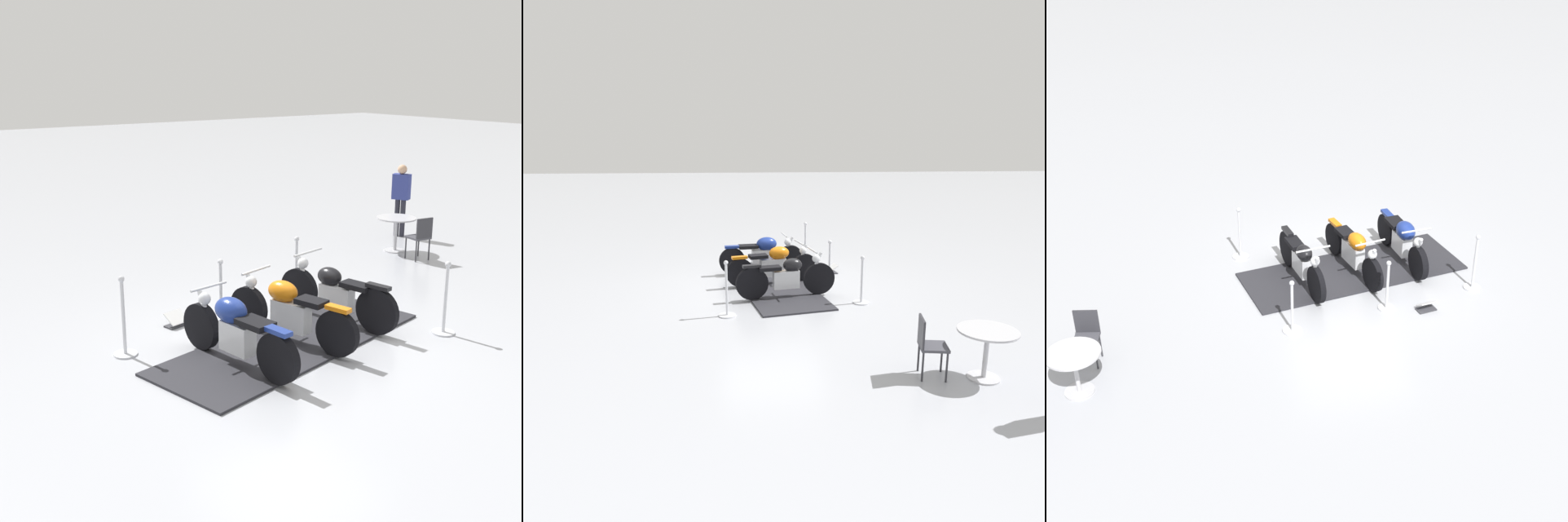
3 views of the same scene
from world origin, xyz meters
TOP-DOWN VIEW (x-y plane):
  - ground_plane at (0.00, 0.00)m, footprint 80.00×80.00m
  - display_platform at (0.00, 0.00)m, footprint 4.63×2.46m
  - motorcycle_black at (-1.07, -0.25)m, footprint 0.70×2.20m
  - motorcycle_copper at (0.01, -0.04)m, footprint 0.79×2.24m
  - motorcycle_navy at (1.08, 0.19)m, footprint 0.62×2.19m
  - stanchion_left_front at (-2.13, 1.03)m, footprint 0.35×0.35m
  - stanchion_right_mid at (0.30, -1.41)m, footprint 0.31×0.31m
  - stanchion_right_front at (-1.53, -1.80)m, footprint 0.35×0.35m
  - stanchion_right_rear at (2.13, -1.03)m, footprint 0.33×0.33m
  - info_placard at (1.00, -1.60)m, footprint 0.39×0.30m
  - cafe_table at (-5.11, -2.80)m, footprint 0.86×0.86m
  - cafe_chair_near_table at (-4.99, -1.99)m, footprint 0.46×0.46m
  - bystander_person at (-6.22, -3.72)m, footprint 0.37×0.46m

SIDE VIEW (x-z plane):
  - ground_plane at x=0.00m, z-range 0.00..0.00m
  - display_platform at x=0.00m, z-range 0.00..0.04m
  - info_placard at x=1.00m, z-range -0.04..0.18m
  - stanchion_right_front at x=-1.53m, z-range -0.20..0.83m
  - stanchion_right_mid at x=0.30m, z-range -0.17..0.84m
  - stanchion_left_front at x=-2.13m, z-range -0.21..0.92m
  - stanchion_right_rear at x=2.13m, z-range -0.21..0.95m
  - motorcycle_black at x=-1.07m, z-range -0.02..1.02m
  - motorcycle_copper at x=0.01m, z-range 0.02..0.99m
  - motorcycle_navy at x=1.08m, z-range 0.03..1.01m
  - cafe_chair_near_table at x=-4.99m, z-range 0.07..0.99m
  - cafe_table at x=-5.11m, z-range 0.20..0.95m
  - bystander_person at x=-6.22m, z-range 0.17..1.88m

